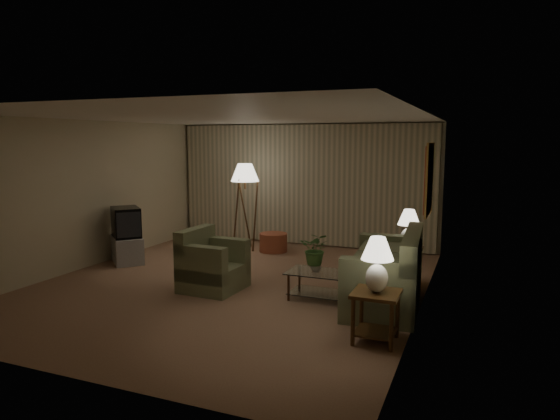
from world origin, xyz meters
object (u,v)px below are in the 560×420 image
object	(u,v)px
armchair	(213,266)
floor_lamp	(245,205)
coffee_table	(325,282)
tv_cabinet	(127,249)
vase	(316,266)
side_table_far	(407,260)
side_table_near	(376,308)
sofa	(384,276)
table_lamp_near	(377,260)
crt_tv	(126,222)
ottoman	(273,242)
table_lamp_far	(409,225)

from	to	relation	value
armchair	floor_lamp	distance (m)	2.98
coffee_table	tv_cabinet	world-z (taller)	tv_cabinet
coffee_table	tv_cabinet	bearing A→B (deg)	169.75
vase	floor_lamp	bearing A→B (deg)	132.70
side_table_far	side_table_near	bearing A→B (deg)	-90.00
coffee_table	sofa	bearing A→B (deg)	6.78
table_lamp_near	crt_tv	world-z (taller)	table_lamp_near
side_table_near	ottoman	bearing A→B (deg)	126.91
side_table_near	floor_lamp	distance (m)	5.33
side_table_near	vase	distance (m)	1.70
armchair	side_table_far	bearing A→B (deg)	-58.96
tv_cabinet	sofa	bearing A→B (deg)	34.80
floor_lamp	ottoman	size ratio (longest dim) A/B	3.16
side_table_far	coffee_table	size ratio (longest dim) A/B	0.54
floor_lamp	armchair	bearing A→B (deg)	-73.87
table_lamp_far	tv_cabinet	distance (m)	5.28
crt_tv	side_table_near	bearing A→B (deg)	21.12
crt_tv	tv_cabinet	bearing A→B (deg)	0.00
table_lamp_near	vase	size ratio (longest dim) A/B	3.92
side_table_far	tv_cabinet	bearing A→B (deg)	-173.54
armchair	ottoman	distance (m)	2.85
sofa	armchair	size ratio (longest dim) A/B	2.11
side_table_far	crt_tv	bearing A→B (deg)	-173.54
ottoman	vase	world-z (taller)	vase
crt_tv	ottoman	bearing A→B (deg)	82.83
ottoman	armchair	bearing A→B (deg)	-86.41
table_lamp_far	floor_lamp	size ratio (longest dim) A/B	0.34
armchair	side_table_far	size ratio (longest dim) A/B	1.62
floor_lamp	ottoman	xyz separation A→B (m)	(0.63, 0.03, -0.77)
armchair	vase	world-z (taller)	armchair
armchair	vase	distance (m)	1.65
sofa	side_table_near	xyz separation A→B (m)	(0.15, -1.35, -0.01)
vase	coffee_table	bearing A→B (deg)	-0.00
side_table_near	coffee_table	distance (m)	1.60
crt_tv	armchair	bearing A→B (deg)	21.47
coffee_table	floor_lamp	distance (m)	3.78
table_lamp_far	tv_cabinet	xyz separation A→B (m)	(-5.20, -0.59, -0.72)
coffee_table	tv_cabinet	xyz separation A→B (m)	(-4.21, 0.76, -0.03)
sofa	crt_tv	xyz separation A→B (m)	(-5.05, 0.66, 0.36)
sofa	crt_tv	size ratio (longest dim) A/B	2.54
armchair	side_table_near	bearing A→B (deg)	-108.94
coffee_table	vase	bearing A→B (deg)	180.00
sofa	tv_cabinet	xyz separation A→B (m)	(-5.05, 0.66, -0.18)
table_lamp_far	ottoman	xyz separation A→B (m)	(-2.95, 1.33, -0.78)
ottoman	table_lamp_near	bearing A→B (deg)	-53.09
side_table_near	table_lamp_near	xyz separation A→B (m)	(-0.00, 0.00, 0.57)
side_table_far	tv_cabinet	world-z (taller)	side_table_far
table_lamp_near	floor_lamp	xyz separation A→B (m)	(-3.59, 3.90, -0.02)
table_lamp_near	vase	distance (m)	1.76
table_lamp_far	ottoman	world-z (taller)	table_lamp_far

